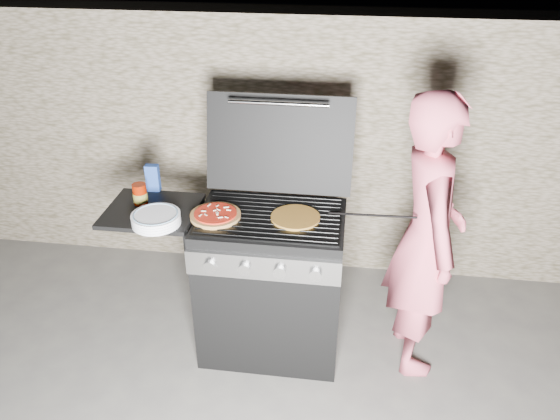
# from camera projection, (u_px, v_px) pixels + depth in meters

# --- Properties ---
(ground) EXTENTS (50.00, 50.00, 0.00)m
(ground) POSITION_uv_depth(u_px,v_px,m) (272.00, 342.00, 3.39)
(ground) COLOR #494744
(stone_wall) EXTENTS (8.00, 0.35, 1.80)m
(stone_wall) POSITION_uv_depth(u_px,v_px,m) (293.00, 143.00, 3.85)
(stone_wall) COLOR gray
(stone_wall) RESTS_ON ground
(gas_grill) EXTENTS (1.34, 0.79, 0.91)m
(gas_grill) POSITION_uv_depth(u_px,v_px,m) (229.00, 280.00, 3.20)
(gas_grill) COLOR black
(gas_grill) RESTS_ON ground
(pizza_topped) EXTENTS (0.34, 0.34, 0.03)m
(pizza_topped) POSITION_uv_depth(u_px,v_px,m) (215.00, 214.00, 2.92)
(pizza_topped) COLOR tan
(pizza_topped) RESTS_ON gas_grill
(pizza_plain) EXTENTS (0.29, 0.29, 0.01)m
(pizza_plain) POSITION_uv_depth(u_px,v_px,m) (295.00, 217.00, 2.91)
(pizza_plain) COLOR gold
(pizza_plain) RESTS_ON gas_grill
(sauce_jar) EXTENTS (0.09, 0.09, 0.12)m
(sauce_jar) POSITION_uv_depth(u_px,v_px,m) (140.00, 194.00, 3.05)
(sauce_jar) COLOR #741402
(sauce_jar) RESTS_ON gas_grill
(blue_carton) EXTENTS (0.08, 0.05, 0.16)m
(blue_carton) POSITION_uv_depth(u_px,v_px,m) (153.00, 178.00, 3.18)
(blue_carton) COLOR navy
(blue_carton) RESTS_ON gas_grill
(plate_stack) EXTENTS (0.33, 0.33, 0.06)m
(plate_stack) POSITION_uv_depth(u_px,v_px,m) (156.00, 219.00, 2.87)
(plate_stack) COLOR white
(plate_stack) RESTS_ON gas_grill
(person) EXTENTS (0.46, 0.64, 1.63)m
(person) POSITION_uv_depth(u_px,v_px,m) (426.00, 238.00, 2.92)
(person) COLOR #CD5367
(person) RESTS_ON ground
(tongs) EXTENTS (0.46, 0.14, 0.10)m
(tongs) POSITION_uv_depth(u_px,v_px,m) (371.00, 215.00, 2.86)
(tongs) COLOR black
(tongs) RESTS_ON gas_grill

